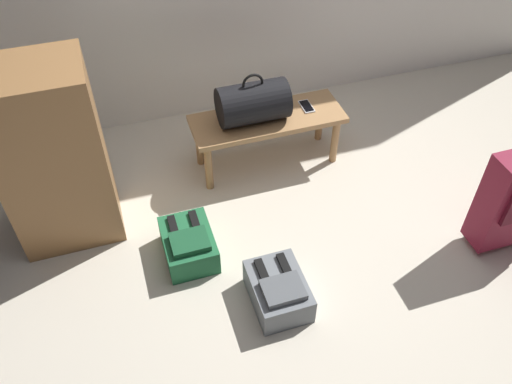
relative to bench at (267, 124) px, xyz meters
The scene contains 7 objects.
ground_plane 0.90m from the bench, 81.64° to the right, with size 6.60×6.60×0.00m, color beige.
bench is the anchor object (origin of this frame).
duffel_bag_black 0.21m from the bench, behind, with size 0.44×0.26×0.34m.
cell_phone 0.29m from the bench, ahead, with size 0.07×0.14×0.01m.
backpack_green 0.98m from the bench, 136.95° to the right, with size 0.28×0.38×0.21m.
backpack_grey 1.17m from the bench, 105.70° to the right, with size 0.28×0.38×0.21m.
side_cabinet 1.35m from the bench, behind, with size 0.56×0.44×1.10m.
Camera 1 is at (-1.05, -1.80, 2.44)m, focal length 37.15 mm.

